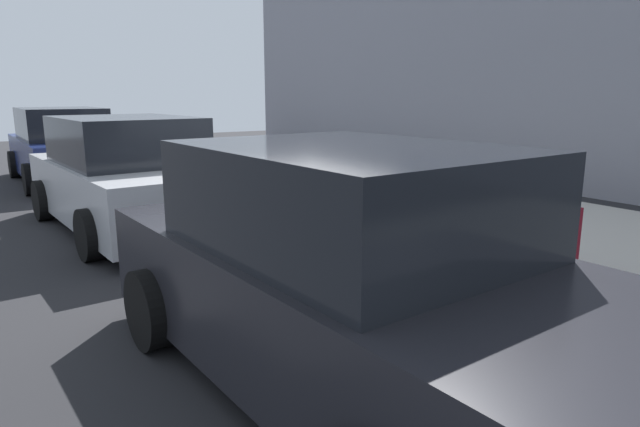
# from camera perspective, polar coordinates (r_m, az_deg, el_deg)

# --- Properties ---
(ground_plane) EXTENTS (40.00, 40.00, 0.00)m
(ground_plane) POSITION_cam_1_polar(r_m,az_deg,el_deg) (8.07, -3.40, -1.81)
(ground_plane) COLOR black
(sidewalk_curb) EXTENTS (18.00, 5.00, 0.14)m
(sidewalk_curb) POSITION_cam_1_polar(r_m,az_deg,el_deg) (9.54, 9.61, 0.68)
(sidewalk_curb) COLOR #ADA89E
(sidewalk_curb) RESTS_ON ground_plane
(suitcase_maroon_0) EXTENTS (0.48, 0.23, 1.05)m
(suitcase_maroon_0) POSITION_cam_1_polar(r_m,az_deg,el_deg) (5.87, 22.93, -2.85)
(suitcase_maroon_0) COLOR maroon
(suitcase_maroon_0) RESTS_ON sidewalk_curb
(suitcase_navy_1) EXTENTS (0.46, 0.26, 0.62)m
(suitcase_navy_1) POSITION_cam_1_polar(r_m,az_deg,el_deg) (6.15, 18.16, -2.84)
(suitcase_navy_1) COLOR navy
(suitcase_navy_1) RESTS_ON sidewalk_curb
(suitcase_silver_2) EXTENTS (0.37, 0.22, 0.66)m
(suitcase_silver_2) POSITION_cam_1_polar(r_m,az_deg,el_deg) (6.42, 14.39, -1.82)
(suitcase_silver_2) COLOR #9EA0A8
(suitcase_silver_2) RESTS_ON sidewalk_curb
(suitcase_black_3) EXTENTS (0.49, 0.21, 0.93)m
(suitcase_black_3) POSITION_cam_1_polar(r_m,az_deg,el_deg) (6.85, 11.80, -0.66)
(suitcase_black_3) COLOR black
(suitcase_black_3) RESTS_ON sidewalk_curb
(suitcase_teal_4) EXTENTS (0.38, 0.23, 0.81)m
(suitcase_teal_4) POSITION_cam_1_polar(r_m,az_deg,el_deg) (7.21, 8.74, 0.01)
(suitcase_teal_4) COLOR #0F606B
(suitcase_teal_4) RESTS_ON sidewalk_curb
(suitcase_olive_5) EXTENTS (0.42, 0.20, 0.85)m
(suitcase_olive_5) POSITION_cam_1_polar(r_m,az_deg,el_deg) (7.58, 6.25, 0.65)
(suitcase_olive_5) COLOR #59601E
(suitcase_olive_5) RESTS_ON sidewalk_curb
(suitcase_red_6) EXTENTS (0.45, 0.26, 0.85)m
(suitcase_red_6) POSITION_cam_1_polar(r_m,az_deg,el_deg) (7.96, 3.54, 1.06)
(suitcase_red_6) COLOR red
(suitcase_red_6) RESTS_ON sidewalk_curb
(suitcase_maroon_7) EXTENTS (0.47, 0.26, 0.67)m
(suitcase_maroon_7) POSITION_cam_1_polar(r_m,az_deg,el_deg) (8.35, 0.93, 1.85)
(suitcase_maroon_7) COLOR maroon
(suitcase_maroon_7) RESTS_ON sidewalk_curb
(suitcase_navy_8) EXTENTS (0.41, 0.25, 0.82)m
(suitcase_navy_8) POSITION_cam_1_polar(r_m,az_deg,el_deg) (8.78, -1.26, 2.11)
(suitcase_navy_8) COLOR navy
(suitcase_navy_8) RESTS_ON sidewalk_curb
(suitcase_silver_9) EXTENTS (0.36, 0.24, 0.82)m
(suitcase_silver_9) POSITION_cam_1_polar(r_m,az_deg,el_deg) (9.18, -2.82, 2.79)
(suitcase_silver_9) COLOR #9EA0A8
(suitcase_silver_9) RESTS_ON sidewalk_curb
(suitcase_black_10) EXTENTS (0.43, 0.22, 0.86)m
(suitcase_black_10) POSITION_cam_1_polar(r_m,az_deg,el_deg) (9.64, -3.74, 3.12)
(suitcase_black_10) COLOR black
(suitcase_black_10) RESTS_ON sidewalk_curb
(fire_hydrant) EXTENTS (0.39, 0.21, 0.80)m
(fire_hydrant) POSITION_cam_1_polar(r_m,az_deg,el_deg) (10.35, -6.47, 4.42)
(fire_hydrant) COLOR #D89E0C
(fire_hydrant) RESTS_ON sidewalk_curb
(bollard_post) EXTENTS (0.15, 0.15, 0.87)m
(bollard_post) POSITION_cam_1_polar(r_m,az_deg,el_deg) (10.94, -8.98, 4.86)
(bollard_post) COLOR brown
(bollard_post) RESTS_ON sidewalk_curb
(parked_car_charcoal_0) EXTENTS (4.31, 2.20, 1.65)m
(parked_car_charcoal_0) POSITION_cam_1_polar(r_m,az_deg,el_deg) (3.73, 3.01, -6.47)
(parked_car_charcoal_0) COLOR black
(parked_car_charcoal_0) RESTS_ON ground_plane
(parked_car_silver_1) EXTENTS (4.47, 2.25, 1.65)m
(parked_car_silver_1) POSITION_cam_1_polar(r_m,az_deg,el_deg) (8.57, -19.33, 3.59)
(parked_car_silver_1) COLOR #B2B5BA
(parked_car_silver_1) RESTS_ON ground_plane
(parked_car_navy_2) EXTENTS (4.58, 1.99, 1.66)m
(parked_car_navy_2) POSITION_cam_1_polar(r_m,az_deg,el_deg) (13.70, -25.12, 6.19)
(parked_car_navy_2) COLOR #141E4C
(parked_car_navy_2) RESTS_ON ground_plane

